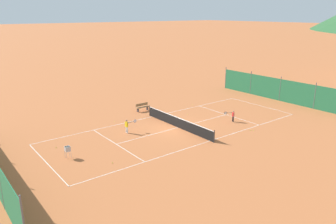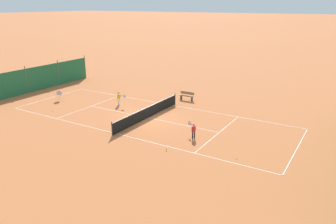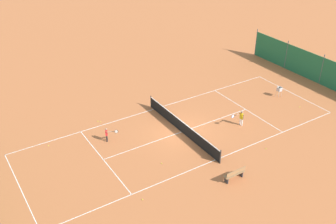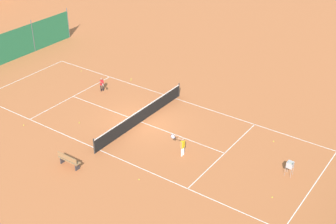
# 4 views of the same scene
# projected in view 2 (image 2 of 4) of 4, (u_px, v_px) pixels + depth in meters

# --- Properties ---
(ground_plane) EXTENTS (600.00, 600.00, 0.00)m
(ground_plane) POSITION_uv_depth(u_px,v_px,m) (148.00, 118.00, 27.39)
(ground_plane) COLOR #BC6638
(court_line_markings) EXTENTS (8.25, 23.85, 0.01)m
(court_line_markings) POSITION_uv_depth(u_px,v_px,m) (148.00, 118.00, 27.39)
(court_line_markings) COLOR white
(court_line_markings) RESTS_ON ground
(tennis_net) EXTENTS (9.18, 0.08, 1.06)m
(tennis_net) POSITION_uv_depth(u_px,v_px,m) (148.00, 112.00, 27.24)
(tennis_net) COLOR #2D2D2D
(tennis_net) RESTS_ON ground
(windscreen_fence_near) EXTENTS (17.28, 0.08, 2.90)m
(windscreen_fence_near) POSITION_uv_depth(u_px,v_px,m) (27.00, 81.00, 34.56)
(windscreen_fence_near) COLOR #236B42
(windscreen_fence_near) RESTS_ON ground
(player_near_baseline) EXTENTS (0.42, 1.03, 1.22)m
(player_near_baseline) POSITION_uv_depth(u_px,v_px,m) (119.00, 98.00, 30.63)
(player_near_baseline) COLOR white
(player_near_baseline) RESTS_ON ground
(player_near_service) EXTENTS (0.70, 0.82, 1.09)m
(player_near_service) POSITION_uv_depth(u_px,v_px,m) (193.00, 129.00, 23.13)
(player_near_service) COLOR black
(player_near_service) RESTS_ON ground
(tennis_ball_alley_left) EXTENTS (0.07, 0.07, 0.07)m
(tennis_ball_alley_left) POSITION_uv_depth(u_px,v_px,m) (167.00, 151.00, 21.22)
(tennis_ball_alley_left) COLOR #CCE033
(tennis_ball_alley_left) RESTS_ON ground
(tennis_ball_service_box) EXTENTS (0.07, 0.07, 0.07)m
(tennis_ball_service_box) POSITION_uv_depth(u_px,v_px,m) (238.00, 113.00, 28.36)
(tennis_ball_service_box) COLOR #CCE033
(tennis_ball_service_box) RESTS_ON ground
(tennis_ball_by_net_left) EXTENTS (0.07, 0.07, 0.07)m
(tennis_ball_by_net_left) POSITION_uv_depth(u_px,v_px,m) (77.00, 94.00, 34.25)
(tennis_ball_by_net_left) COLOR #CCE033
(tennis_ball_by_net_left) RESTS_ON ground
(tennis_ball_far_corner) EXTENTS (0.07, 0.07, 0.07)m
(tennis_ball_far_corner) POSITION_uv_depth(u_px,v_px,m) (53.00, 111.00, 29.10)
(tennis_ball_far_corner) COLOR #CCE033
(tennis_ball_far_corner) RESTS_ON ground
(tennis_ball_by_net_right) EXTENTS (0.07, 0.07, 0.07)m
(tennis_ball_by_net_right) POSITION_uv_depth(u_px,v_px,m) (166.00, 149.00, 21.45)
(tennis_ball_by_net_right) COLOR #CCE033
(tennis_ball_by_net_right) RESTS_ON ground
(tennis_ball_alley_right) EXTENTS (0.07, 0.07, 0.07)m
(tennis_ball_alley_right) POSITION_uv_depth(u_px,v_px,m) (236.00, 159.00, 20.08)
(tennis_ball_alley_right) COLOR #CCE033
(tennis_ball_alley_right) RESTS_ON ground
(tennis_ball_mid_court) EXTENTS (0.07, 0.07, 0.07)m
(tennis_ball_mid_court) POSITION_uv_depth(u_px,v_px,m) (197.00, 116.00, 27.81)
(tennis_ball_mid_court) COLOR #CCE033
(tennis_ball_mid_court) RESTS_ON ground
(tennis_ball_near_corner) EXTENTS (0.07, 0.07, 0.07)m
(tennis_ball_near_corner) POSITION_uv_depth(u_px,v_px,m) (145.00, 97.00, 33.30)
(tennis_ball_near_corner) COLOR #CCE033
(tennis_ball_near_corner) RESTS_ON ground
(ball_hopper) EXTENTS (0.36, 0.36, 0.89)m
(ball_hopper) POSITION_uv_depth(u_px,v_px,m) (59.00, 94.00, 32.12)
(ball_hopper) COLOR #B7B7BC
(ball_hopper) RESTS_ON ground
(courtside_bench) EXTENTS (0.36, 1.50, 0.84)m
(courtside_bench) POSITION_uv_depth(u_px,v_px,m) (187.00, 96.00, 32.26)
(courtside_bench) COLOR olive
(courtside_bench) RESTS_ON ground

